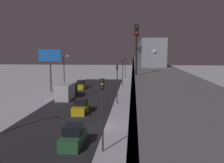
# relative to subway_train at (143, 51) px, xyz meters

# --- Properties ---
(ground_plane) EXTENTS (240.00, 240.00, 0.00)m
(ground_plane) POSITION_rel_subway_train_xyz_m (6.03, 37.88, -8.57)
(ground_plane) COLOR silver
(avenue_asphalt) EXTENTS (11.00, 93.18, 0.01)m
(avenue_asphalt) POSITION_rel_subway_train_xyz_m (11.07, 37.88, -8.56)
(avenue_asphalt) COLOR #28282D
(avenue_asphalt) RESTS_ON ground_plane
(elevated_railway) EXTENTS (5.00, 93.18, 6.79)m
(elevated_railway) POSITION_rel_subway_train_xyz_m (0.09, 37.88, -2.70)
(elevated_railway) COLOR slate
(elevated_railway) RESTS_ON ground_plane
(subway_train) EXTENTS (2.94, 74.07, 3.40)m
(subway_train) POSITION_rel_subway_train_xyz_m (0.00, 0.00, 0.00)
(subway_train) COLOR #999EA8
(subway_train) RESTS_ON elevated_railway
(rail_signal) EXTENTS (0.36, 0.41, 4.00)m
(rail_signal) POSITION_rel_subway_train_xyz_m (2.15, 45.58, 0.95)
(rail_signal) COLOR black
(rail_signal) RESTS_ON elevated_railway
(sedan_yellow) EXTENTS (1.91, 4.70, 1.97)m
(sedan_yellow) POSITION_rel_subway_train_xyz_m (9.67, 31.77, -7.78)
(sedan_yellow) COLOR gold
(sedan_yellow) RESTS_ON ground_plane
(sedan_yellow_2) EXTENTS (1.80, 4.03, 1.97)m
(sedan_yellow_2) POSITION_rel_subway_train_xyz_m (14.27, 10.20, -7.77)
(sedan_yellow_2) COLOR gold
(sedan_yellow_2) RESTS_ON ground_plane
(sedan_green) EXTENTS (1.80, 4.19, 1.97)m
(sedan_green) POSITION_rel_subway_train_xyz_m (7.87, 43.90, -7.77)
(sedan_green) COLOR #2D6038
(sedan_green) RESTS_ON ground_plane
(box_truck) EXTENTS (2.40, 7.40, 2.80)m
(box_truck) POSITION_rel_subway_train_xyz_m (14.47, 21.65, -7.22)
(box_truck) COLOR black
(box_truck) RESTS_ON ground_plane
(traffic_light_near) EXTENTS (0.32, 0.44, 6.40)m
(traffic_light_near) POSITION_rel_subway_train_xyz_m (4.97, 45.05, -4.37)
(traffic_light_near) COLOR #2D2D2D
(traffic_light_near) RESTS_ON ground_plane
(traffic_light_mid) EXTENTS (0.32, 0.44, 6.40)m
(traffic_light_mid) POSITION_rel_subway_train_xyz_m (4.97, 25.58, -4.37)
(traffic_light_mid) COLOR #2D2D2D
(traffic_light_mid) RESTS_ON ground_plane
(traffic_light_far) EXTENTS (0.32, 0.44, 6.40)m
(traffic_light_far) POSITION_rel_subway_train_xyz_m (4.97, 6.11, -4.37)
(traffic_light_far) COLOR #2D2D2D
(traffic_light_far) RESTS_ON ground_plane
(traffic_light_distant) EXTENTS (0.32, 0.44, 6.40)m
(traffic_light_distant) POSITION_rel_subway_train_xyz_m (4.97, -13.36, -4.37)
(traffic_light_distant) COLOR #2D2D2D
(traffic_light_distant) RESTS_ON ground_plane
(commercial_billboard) EXTENTS (4.80, 0.36, 8.90)m
(commercial_billboard) POSITION_rel_subway_train_xyz_m (19.96, 14.14, -1.74)
(commercial_billboard) COLOR #4C4C51
(commercial_billboard) RESTS_ON ground_plane
(street_lamp_far) EXTENTS (1.35, 0.44, 7.65)m
(street_lamp_far) POSITION_rel_subway_train_xyz_m (17.14, 12.88, -3.75)
(street_lamp_far) COLOR #38383D
(street_lamp_far) RESTS_ON ground_plane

